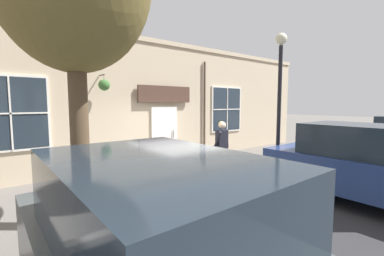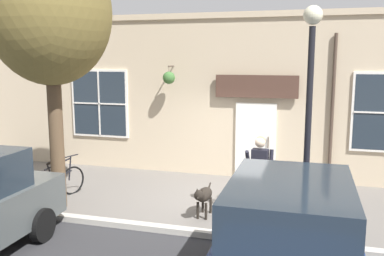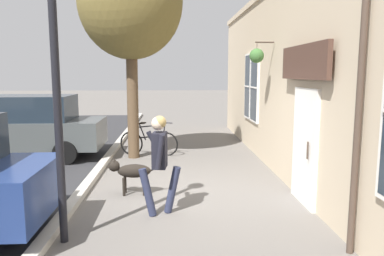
% 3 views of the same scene
% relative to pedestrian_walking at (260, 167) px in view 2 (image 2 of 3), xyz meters
% --- Properties ---
extents(ground_plane, '(90.00, 90.00, 0.00)m').
position_rel_pedestrian_walking_xyz_m(ground_plane, '(-0.43, -1.13, -1.00)').
color(ground_plane, '#66605B').
extents(storefront_facade, '(0.95, 18.00, 4.51)m').
position_rel_pedestrian_walking_xyz_m(storefront_facade, '(-2.77, -1.12, 1.26)').
color(storefront_facade, '#C6B293').
rests_on(storefront_facade, ground_plane).
extents(pedestrian_walking, '(0.72, 0.58, 1.68)m').
position_rel_pedestrian_walking_xyz_m(pedestrian_walking, '(0.00, 0.00, 0.00)').
color(pedestrian_walking, '#282D47').
rests_on(pedestrian_walking, ground_plane).
extents(dog_on_leash, '(1.06, 0.30, 0.71)m').
position_rel_pedestrian_walking_xyz_m(dog_on_leash, '(0.60, -1.08, -0.53)').
color(dog_on_leash, black).
rests_on(dog_on_leash, ground_plane).
extents(street_tree_by_curb, '(2.80, 2.52, 5.79)m').
position_rel_pedestrian_walking_xyz_m(street_tree_by_curb, '(0.81, -4.33, 3.17)').
color(street_tree_by_curb, brown).
rests_on(street_tree_by_curb, ground_plane).
extents(leaning_bicycle, '(1.71, 0.45, 1.00)m').
position_rel_pedestrian_walking_xyz_m(leaning_bicycle, '(0.47, -4.66, -0.63)').
color(leaning_bicycle, black).
rests_on(leaning_bicycle, ground_plane).
extents(parked_car_mid_block, '(4.31, 1.96, 1.75)m').
position_rel_pedestrian_walking_xyz_m(parked_car_mid_block, '(3.66, 0.81, -0.12)').
color(parked_car_mid_block, navy).
rests_on(parked_car_mid_block, ground_plane).
extents(street_lamp, '(0.32, 0.32, 4.17)m').
position_rel_pedestrian_walking_xyz_m(street_lamp, '(1.32, 0.97, 1.78)').
color(street_lamp, black).
rests_on(street_lamp, ground_plane).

